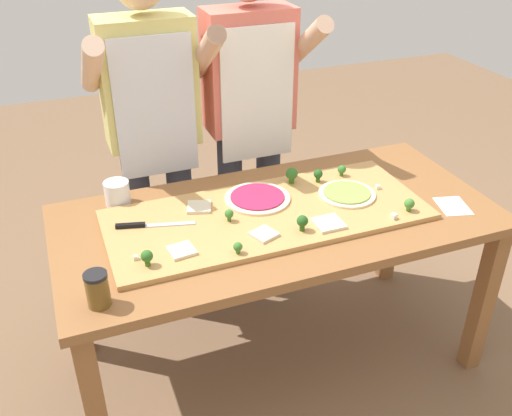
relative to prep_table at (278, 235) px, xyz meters
name	(u,v)px	position (x,y,z in m)	size (l,w,h in m)	color
ground_plane	(275,356)	(0.00, 0.00, -0.68)	(8.00, 8.00, 0.00)	brown
prep_table	(278,235)	(0.00, 0.00, 0.00)	(1.74, 0.83, 0.77)	brown
cutting_board	(267,215)	(-0.05, 0.00, 0.11)	(1.26, 0.52, 0.02)	tan
chefs_knife	(144,225)	(-0.52, 0.07, 0.12)	(0.29, 0.09, 0.02)	#B7BABF
pizza_whole_beet_magenta	(257,198)	(-0.05, 0.11, 0.12)	(0.27, 0.27, 0.02)	beige
pizza_whole_pesto_green	(347,194)	(0.31, 0.01, 0.12)	(0.24, 0.24, 0.02)	beige
pizza_slice_center	(182,251)	(-0.43, -0.14, 0.12)	(0.09, 0.09, 0.01)	beige
pizza_slice_near_left	(199,207)	(-0.29, 0.13, 0.12)	(0.09, 0.09, 0.01)	beige
pizza_slice_far_right	(264,234)	(-0.12, -0.15, 0.12)	(0.09, 0.09, 0.01)	beige
pizza_slice_near_right	(329,223)	(0.14, -0.17, 0.12)	(0.11, 0.11, 0.01)	beige
broccoli_floret_back_left	(342,170)	(0.38, 0.17, 0.15)	(0.04, 0.04, 0.05)	#3F7220
broccoli_floret_center_left	(147,257)	(-0.56, -0.18, 0.15)	(0.04, 0.04, 0.06)	#366618
broccoli_floret_front_mid	(229,214)	(-0.21, -0.01, 0.15)	(0.03, 0.03, 0.05)	#3F7220
broccoli_floret_center_right	(302,222)	(0.03, -0.17, 0.16)	(0.04, 0.04, 0.06)	#2C5915
broccoli_floret_front_right	(292,174)	(0.14, 0.19, 0.16)	(0.05, 0.05, 0.07)	#366618
broccoli_floret_front_left	(238,247)	(-0.25, -0.22, 0.14)	(0.03, 0.03, 0.04)	#3F7220
broccoli_floret_back_mid	(409,204)	(0.48, -0.19, 0.15)	(0.04, 0.04, 0.05)	#487A23
broccoli_floret_back_right	(318,174)	(0.25, 0.16, 0.15)	(0.04, 0.04, 0.06)	#2C5915
cheese_crumble_a	(136,258)	(-0.59, -0.13, 0.13)	(0.02, 0.02, 0.02)	silver
cheese_crumble_b	(378,187)	(0.46, 0.01, 0.13)	(0.02, 0.02, 0.02)	white
cheese_crumble_c	(394,216)	(0.39, -0.22, 0.13)	(0.02, 0.02, 0.02)	silver
flour_cup	(117,194)	(-0.58, 0.32, 0.14)	(0.10, 0.10, 0.10)	white
sauce_jar	(98,289)	(-0.74, -0.30, 0.16)	(0.07, 0.07, 0.12)	brown
recipe_note	(453,206)	(0.69, -0.20, 0.10)	(0.12, 0.15, 0.00)	white
cook_left	(152,122)	(-0.36, 0.59, 0.32)	(0.54, 0.39, 1.67)	#333847
cook_right	(250,108)	(0.10, 0.59, 0.32)	(0.54, 0.39, 1.67)	#333847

